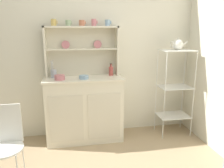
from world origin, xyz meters
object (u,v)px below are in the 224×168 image
(hutch_shelf_unit, at_px, (82,47))
(cup_gold_0, at_px, (54,22))
(bowl_mixing_large, at_px, (60,77))
(hutch_cabinet, at_px, (84,108))
(wire_chair, at_px, (5,140))
(porcelain_teapot, at_px, (178,44))
(utensil_jar, at_px, (54,73))
(jam_bottle, at_px, (111,71))
(bakers_rack, at_px, (175,84))

(hutch_shelf_unit, xyz_separation_m, cup_gold_0, (-0.36, -0.04, 0.33))
(cup_gold_0, relative_size, bowl_mixing_large, 0.65)
(cup_gold_0, xyz_separation_m, bowl_mixing_large, (0.04, -0.20, -0.70))
(hutch_cabinet, height_order, hutch_shelf_unit, hutch_shelf_unit)
(hutch_shelf_unit, bearing_deg, bowl_mixing_large, -143.01)
(hutch_cabinet, height_order, wire_chair, hutch_cabinet)
(porcelain_teapot, bearing_deg, hutch_cabinet, 177.83)
(utensil_jar, bearing_deg, bowl_mixing_large, -60.81)
(hutch_cabinet, xyz_separation_m, cup_gold_0, (-0.36, 0.12, 1.18))
(hutch_cabinet, distance_m, bowl_mixing_large, 0.58)
(jam_bottle, relative_size, porcelain_teapot, 0.72)
(cup_gold_0, relative_size, porcelain_teapot, 0.36)
(hutch_shelf_unit, relative_size, bowl_mixing_large, 7.55)
(wire_chair, relative_size, jam_bottle, 4.87)
(bowl_mixing_large, relative_size, utensil_jar, 0.55)
(cup_gold_0, bearing_deg, jam_bottle, -2.72)
(cup_gold_0, relative_size, jam_bottle, 0.50)
(wire_chair, height_order, jam_bottle, jam_bottle)
(wire_chair, relative_size, porcelain_teapot, 3.50)
(porcelain_teapot, bearing_deg, cup_gold_0, 174.16)
(porcelain_teapot, bearing_deg, jam_bottle, 171.64)
(jam_bottle, bearing_deg, cup_gold_0, 177.28)
(utensil_jar, relative_size, porcelain_teapot, 0.99)
(hutch_shelf_unit, xyz_separation_m, wire_chair, (-0.83, -1.04, -0.80))
(wire_chair, bearing_deg, porcelain_teapot, 32.19)
(bakers_rack, bearing_deg, porcelain_teapot, -180.00)
(bakers_rack, relative_size, porcelain_teapot, 5.24)
(jam_bottle, bearing_deg, bowl_mixing_large, -167.39)
(cup_gold_0, distance_m, bowl_mixing_large, 0.73)
(hutch_shelf_unit, height_order, porcelain_teapot, hutch_shelf_unit)
(utensil_jar, xyz_separation_m, porcelain_teapot, (1.73, -0.13, 0.38))
(hutch_shelf_unit, distance_m, porcelain_teapot, 1.35)
(hutch_cabinet, height_order, porcelain_teapot, porcelain_teapot)
(wire_chair, bearing_deg, hutch_shelf_unit, 62.73)
(hutch_shelf_unit, height_order, jam_bottle, hutch_shelf_unit)
(hutch_cabinet, distance_m, cup_gold_0, 1.24)
(wire_chair, xyz_separation_m, bowl_mixing_large, (0.51, 0.81, 0.43))
(bakers_rack, height_order, jam_bottle, bakers_rack)
(bakers_rack, height_order, cup_gold_0, cup_gold_0)
(hutch_shelf_unit, bearing_deg, utensil_jar, -167.85)
(bowl_mixing_large, xyz_separation_m, jam_bottle, (0.71, 0.16, 0.04))
(utensil_jar, bearing_deg, cup_gold_0, 47.85)
(bowl_mixing_large, height_order, utensil_jar, utensil_jar)
(cup_gold_0, distance_m, jam_bottle, 1.01)
(wire_chair, height_order, cup_gold_0, cup_gold_0)
(hutch_shelf_unit, xyz_separation_m, jam_bottle, (0.40, -0.08, -0.33))
(bakers_rack, height_order, wire_chair, bakers_rack)
(bakers_rack, height_order, bowl_mixing_large, bakers_rack)
(jam_bottle, height_order, porcelain_teapot, porcelain_teapot)
(bakers_rack, bearing_deg, hutch_cabinet, 177.83)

